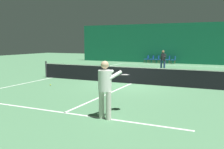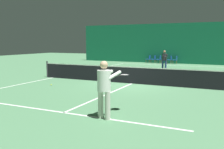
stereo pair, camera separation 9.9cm
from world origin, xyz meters
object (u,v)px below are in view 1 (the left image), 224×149
(courtside_chair_1, at_px, (152,59))
(tennis_net, at_px, (131,75))
(player_near, at_px, (106,85))
(tennis_ball, at_px, (50,85))
(courtside_chair_3, at_px, (163,59))
(courtside_chair_5, at_px, (174,59))
(courtside_chair_0, at_px, (147,59))
(courtside_chair_2, at_px, (157,59))
(player_far, at_px, (163,59))
(courtside_chair_4, at_px, (168,59))

(courtside_chair_1, bearing_deg, tennis_net, 10.64)
(player_near, relative_size, tennis_ball, 26.84)
(courtside_chair_3, bearing_deg, player_near, 8.25)
(player_near, distance_m, tennis_ball, 6.67)
(courtside_chair_1, distance_m, courtside_chair_5, 2.36)
(courtside_chair_0, distance_m, courtside_chair_2, 1.18)
(courtside_chair_0, bearing_deg, player_far, 27.39)
(player_near, relative_size, courtside_chair_0, 2.11)
(tennis_net, bearing_deg, courtside_chair_4, 93.38)
(player_near, height_order, courtside_chair_3, player_near)
(tennis_net, bearing_deg, courtside_chair_0, 103.00)
(courtside_chair_3, bearing_deg, tennis_ball, -8.22)
(courtside_chair_2, bearing_deg, courtside_chair_1, -90.00)
(courtside_chair_0, relative_size, courtside_chair_3, 1.00)
(courtside_chair_4, bearing_deg, courtside_chair_1, -90.00)
(tennis_net, bearing_deg, courtside_chair_5, 90.92)
(courtside_chair_0, bearing_deg, courtside_chair_3, 90.00)
(player_near, bearing_deg, courtside_chair_2, 24.17)
(courtside_chair_0, height_order, courtside_chair_5, same)
(courtside_chair_0, xyz_separation_m, courtside_chair_3, (1.77, 0.00, 0.00))
(courtside_chair_3, distance_m, tennis_ball, 16.32)
(courtside_chair_0, xyz_separation_m, tennis_ball, (-0.56, -16.14, -0.45))
(courtside_chair_3, bearing_deg, courtside_chair_1, -90.00)
(courtside_chair_0, height_order, tennis_ball, courtside_chair_0)
(courtside_chair_2, bearing_deg, courtside_chair_0, -90.00)
(courtside_chair_3, bearing_deg, courtside_chair_5, 90.00)
(tennis_net, xyz_separation_m, player_far, (0.04, 7.55, 0.43))
(tennis_net, relative_size, tennis_ball, 181.82)
(player_near, xyz_separation_m, courtside_chair_4, (-2.33, 20.13, -0.55))
(courtside_chair_1, xyz_separation_m, tennis_ball, (-1.15, -16.14, -0.45))
(courtside_chair_2, distance_m, courtside_chair_5, 1.77)
(tennis_net, height_order, courtside_chair_4, tennis_net)
(courtside_chair_1, relative_size, courtside_chair_3, 1.00)
(player_near, height_order, player_far, player_near)
(courtside_chair_0, height_order, courtside_chair_3, same)
(tennis_ball, bearing_deg, courtside_chair_2, 83.84)
(player_near, bearing_deg, tennis_ball, 67.06)
(player_far, relative_size, tennis_ball, 24.55)
(courtside_chair_0, relative_size, courtside_chair_5, 1.00)
(courtside_chair_0, height_order, courtside_chair_2, same)
(courtside_chair_5, bearing_deg, courtside_chair_2, -90.00)
(tennis_net, height_order, player_near, player_near)
(player_far, bearing_deg, tennis_net, -22.04)
(player_far, distance_m, courtside_chair_0, 6.99)
(courtside_chair_3, height_order, courtside_chair_5, same)
(tennis_net, height_order, tennis_ball, tennis_net)
(courtside_chair_0, distance_m, tennis_ball, 16.16)
(courtside_chair_1, distance_m, tennis_ball, 16.19)
(courtside_chair_4, bearing_deg, tennis_net, 3.38)
(courtside_chair_2, distance_m, courtside_chair_4, 1.18)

